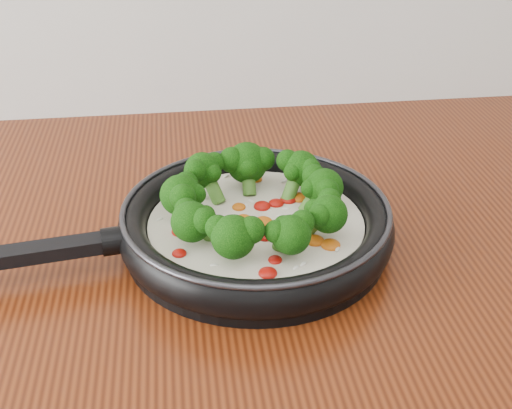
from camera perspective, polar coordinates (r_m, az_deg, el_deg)
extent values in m
cylinder|color=black|center=(0.71, 0.00, -3.10)|extent=(0.31, 0.31, 0.01)
torus|color=black|center=(0.70, 0.00, -1.64)|extent=(0.33, 0.33, 0.03)
torus|color=#2D2D33|center=(0.69, 0.00, -0.26)|extent=(0.32, 0.32, 0.01)
cube|color=black|center=(0.68, -18.36, -3.92)|extent=(0.17, 0.05, 0.01)
cylinder|color=black|center=(0.68, -12.03, -3.06)|extent=(0.03, 0.03, 0.03)
cylinder|color=silver|center=(0.71, 0.00, -2.07)|extent=(0.26, 0.26, 0.02)
ellipsoid|color=#AA0E08|center=(0.64, 1.66, -4.80)|extent=(0.02, 0.02, 0.01)
ellipsoid|color=#AA0E08|center=(0.68, 4.09, -2.57)|extent=(0.02, 0.02, 0.01)
ellipsoid|color=#C7580C|center=(0.70, 0.64, -1.54)|extent=(0.02, 0.02, 0.01)
ellipsoid|color=#AA0E08|center=(0.70, 5.36, -1.31)|extent=(0.02, 0.02, 0.01)
ellipsoid|color=#AA0E08|center=(0.66, 2.28, -3.24)|extent=(0.02, 0.02, 0.01)
ellipsoid|color=#C7580C|center=(0.70, -1.10, -1.37)|extent=(0.03, 0.03, 0.01)
ellipsoid|color=#AA0E08|center=(0.67, 0.82, -2.73)|extent=(0.03, 0.03, 0.01)
ellipsoid|color=#AA0E08|center=(0.62, 1.03, -5.93)|extent=(0.02, 0.02, 0.01)
ellipsoid|color=#C7580C|center=(0.70, -0.80, -1.27)|extent=(0.02, 0.02, 0.01)
ellipsoid|color=#AA0E08|center=(0.65, -6.63, -4.21)|extent=(0.02, 0.02, 0.01)
ellipsoid|color=#AA0E08|center=(0.74, 2.80, 0.44)|extent=(0.02, 0.02, 0.01)
ellipsoid|color=#C7580C|center=(0.74, 3.72, 0.57)|extent=(0.03, 0.03, 0.01)
ellipsoid|color=#AA0E08|center=(0.68, 2.07, -2.23)|extent=(0.02, 0.02, 0.01)
ellipsoid|color=#AA0E08|center=(0.73, 1.75, 0.10)|extent=(0.02, 0.02, 0.01)
ellipsoid|color=#C7580C|center=(0.66, 6.45, -3.49)|extent=(0.03, 0.03, 0.01)
ellipsoid|color=#AA0E08|center=(0.72, 0.53, -0.16)|extent=(0.02, 0.02, 0.01)
ellipsoid|color=#AA0E08|center=(0.68, 2.49, -2.48)|extent=(0.02, 0.02, 0.01)
ellipsoid|color=#C7580C|center=(0.67, 5.09, -3.14)|extent=(0.02, 0.02, 0.01)
ellipsoid|color=#AA0E08|center=(0.69, -6.43, -2.30)|extent=(0.03, 0.03, 0.01)
ellipsoid|color=#AA0E08|center=(0.72, -5.60, -0.64)|extent=(0.03, 0.03, 0.01)
ellipsoid|color=#C7580C|center=(0.72, -1.49, -0.22)|extent=(0.02, 0.02, 0.01)
ellipsoid|color=#AA0E08|center=(0.67, 0.64, -2.75)|extent=(0.02, 0.02, 0.01)
ellipsoid|color=#AA0E08|center=(0.68, 2.25, -2.36)|extent=(0.02, 0.02, 0.01)
ellipsoid|color=#C7580C|center=(0.78, 0.01, 2.19)|extent=(0.02, 0.02, 0.01)
ellipsoid|color=white|center=(0.73, -1.48, -0.01)|extent=(0.01, 0.00, 0.00)
ellipsoid|color=white|center=(0.73, -0.84, -0.09)|extent=(0.00, 0.01, 0.00)
ellipsoid|color=white|center=(0.63, 3.46, -5.45)|extent=(0.01, 0.01, 0.00)
ellipsoid|color=white|center=(0.71, -1.38, -1.07)|extent=(0.01, 0.01, 0.00)
ellipsoid|color=white|center=(0.70, 0.14, -1.32)|extent=(0.01, 0.01, 0.00)
ellipsoid|color=white|center=(0.72, 1.15, -0.49)|extent=(0.01, 0.01, 0.00)
ellipsoid|color=white|center=(0.63, 4.10, -5.12)|extent=(0.01, 0.01, 0.00)
ellipsoid|color=white|center=(0.70, -0.07, -1.36)|extent=(0.01, 0.01, 0.00)
ellipsoid|color=white|center=(0.74, -4.59, 0.55)|extent=(0.01, 0.00, 0.00)
ellipsoid|color=white|center=(0.66, 7.04, -3.85)|extent=(0.01, 0.01, 0.00)
ellipsoid|color=white|center=(0.75, 2.37, 0.69)|extent=(0.00, 0.01, 0.00)
ellipsoid|color=white|center=(0.73, -0.43, 0.30)|extent=(0.01, 0.01, 0.00)
ellipsoid|color=white|center=(0.71, -8.31, -1.30)|extent=(0.01, 0.01, 0.00)
ellipsoid|color=white|center=(0.68, 3.31, -2.69)|extent=(0.01, 0.01, 0.00)
ellipsoid|color=white|center=(0.79, -2.58, 2.46)|extent=(0.01, 0.01, 0.00)
ellipsoid|color=white|center=(0.78, 2.47, 2.03)|extent=(0.01, 0.01, 0.00)
ellipsoid|color=white|center=(0.72, 0.72, -0.38)|extent=(0.01, 0.01, 0.00)
ellipsoid|color=white|center=(0.63, -3.63, -5.25)|extent=(0.01, 0.00, 0.00)
ellipsoid|color=white|center=(0.71, -1.61, -1.03)|extent=(0.01, 0.01, 0.00)
ellipsoid|color=white|center=(0.69, -1.10, -2.12)|extent=(0.01, 0.00, 0.00)
ellipsoid|color=white|center=(0.68, -4.85, -2.42)|extent=(0.01, 0.01, 0.00)
ellipsoid|color=white|center=(0.71, 2.03, -1.03)|extent=(0.01, 0.01, 0.00)
ellipsoid|color=white|center=(0.76, -5.39, 1.18)|extent=(0.01, 0.01, 0.00)
ellipsoid|color=white|center=(0.72, 2.62, -0.37)|extent=(0.01, 0.00, 0.00)
cylinder|color=#4E832B|center=(0.72, 4.76, 0.25)|extent=(0.03, 0.02, 0.03)
sphere|color=black|center=(0.71, 5.89, 1.47)|extent=(0.05, 0.05, 0.04)
sphere|color=black|center=(0.72, 5.01, 2.46)|extent=(0.03, 0.03, 0.03)
sphere|color=black|center=(0.70, 6.18, 1.23)|extent=(0.03, 0.03, 0.02)
sphere|color=black|center=(0.71, 4.71, 1.39)|extent=(0.02, 0.02, 0.02)
cylinder|color=#4E832B|center=(0.74, 3.13, 1.52)|extent=(0.03, 0.03, 0.04)
sphere|color=black|center=(0.74, 3.90, 3.13)|extent=(0.05, 0.05, 0.04)
sphere|color=black|center=(0.74, 2.73, 3.81)|extent=(0.03, 0.03, 0.03)
sphere|color=black|center=(0.73, 4.72, 3.06)|extent=(0.03, 0.03, 0.02)
sphere|color=black|center=(0.73, 3.17, 2.81)|extent=(0.02, 0.02, 0.02)
cylinder|color=#4E832B|center=(0.75, -0.63, 1.97)|extent=(0.02, 0.03, 0.03)
sphere|color=black|center=(0.76, -0.78, 3.63)|extent=(0.05, 0.05, 0.05)
sphere|color=black|center=(0.75, -2.09, 3.86)|extent=(0.03, 0.03, 0.03)
sphere|color=black|center=(0.75, 0.60, 3.95)|extent=(0.03, 0.03, 0.03)
sphere|color=black|center=(0.74, -0.63, 3.20)|extent=(0.03, 0.03, 0.02)
cylinder|color=#4E832B|center=(0.73, -3.70, 1.35)|extent=(0.03, 0.03, 0.04)
sphere|color=black|center=(0.74, -4.64, 2.97)|extent=(0.05, 0.05, 0.04)
sphere|color=black|center=(0.72, -5.25, 2.94)|extent=(0.03, 0.03, 0.03)
sphere|color=black|center=(0.74, -3.61, 3.64)|extent=(0.03, 0.03, 0.02)
sphere|color=black|center=(0.72, -3.78, 2.70)|extent=(0.02, 0.02, 0.02)
cylinder|color=#4E832B|center=(0.70, -5.20, -0.36)|extent=(0.03, 0.02, 0.03)
sphere|color=black|center=(0.70, -6.51, 0.80)|extent=(0.05, 0.05, 0.04)
sphere|color=black|center=(0.68, -6.33, 0.64)|extent=(0.03, 0.03, 0.03)
sphere|color=black|center=(0.71, -6.03, 1.82)|extent=(0.03, 0.03, 0.03)
sphere|color=black|center=(0.69, -5.21, 0.89)|extent=(0.02, 0.02, 0.02)
cylinder|color=#4E832B|center=(0.66, -4.41, -2.21)|extent=(0.03, 0.03, 0.03)
sphere|color=black|center=(0.65, -5.58, -1.49)|extent=(0.05, 0.05, 0.04)
sphere|color=black|center=(0.64, -4.49, -1.39)|extent=(0.03, 0.03, 0.03)
sphere|color=black|center=(0.66, -6.03, -0.44)|extent=(0.03, 0.03, 0.02)
sphere|color=black|center=(0.66, -4.39, -0.93)|extent=(0.02, 0.02, 0.02)
cylinder|color=#4E832B|center=(0.64, -1.53, -3.29)|extent=(0.03, 0.03, 0.03)
sphere|color=black|center=(0.62, -1.98, -2.81)|extent=(0.05, 0.05, 0.04)
sphere|color=black|center=(0.62, -0.42, -2.21)|extent=(0.03, 0.03, 0.03)
sphere|color=black|center=(0.62, -3.29, -2.01)|extent=(0.03, 0.03, 0.02)
sphere|color=black|center=(0.63, -1.55, -1.91)|extent=(0.02, 0.02, 0.02)
cylinder|color=#4E832B|center=(0.65, 2.37, -3.14)|extent=(0.02, 0.03, 0.03)
sphere|color=black|center=(0.63, 3.04, -2.62)|extent=(0.04, 0.04, 0.04)
sphere|color=black|center=(0.63, 4.00, -1.54)|extent=(0.03, 0.03, 0.02)
sphere|color=black|center=(0.62, 1.71, -2.35)|extent=(0.03, 0.03, 0.02)
sphere|color=black|center=(0.64, 2.38, -1.78)|extent=(0.02, 0.02, 0.02)
cylinder|color=#4E832B|center=(0.67, 4.89, -1.74)|extent=(0.03, 0.03, 0.04)
sphere|color=black|center=(0.66, 6.25, -0.83)|extent=(0.04, 0.04, 0.04)
sphere|color=black|center=(0.67, 6.33, 0.37)|extent=(0.03, 0.03, 0.02)
sphere|color=black|center=(0.64, 5.49, -0.93)|extent=(0.03, 0.03, 0.02)
sphere|color=black|center=(0.66, 4.97, -0.37)|extent=(0.02, 0.02, 0.02)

